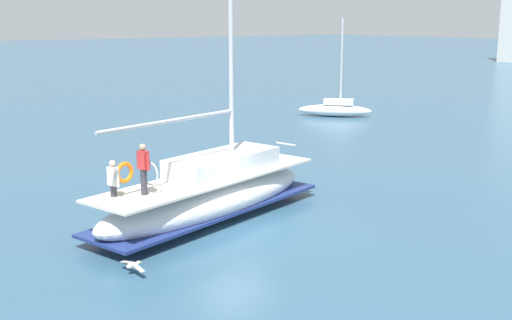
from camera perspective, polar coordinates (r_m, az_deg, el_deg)
ground_plane at (r=21.37m, az=-1.91°, el=-5.88°), size 400.00×400.00×0.00m
main_sailboat at (r=21.98m, az=-4.05°, el=-2.89°), size 4.69×9.90×14.19m
moored_sloop_near at (r=45.70m, az=7.04°, el=4.53°), size 4.71×4.23×6.79m
seagull at (r=17.77m, az=-10.86°, el=-9.13°), size 1.06×0.48×0.17m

